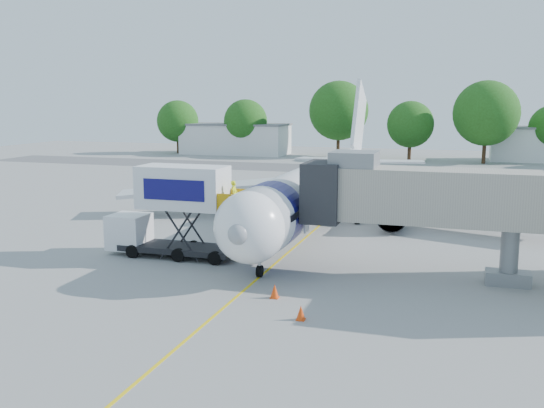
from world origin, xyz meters
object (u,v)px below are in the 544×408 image
(aircraft, at_px, (319,187))
(ground_tug, at_px, (302,312))
(jet_bridge, at_px, (420,197))
(catering_hiloader, at_px, (173,211))

(aircraft, relative_size, ground_tug, 9.69)
(jet_bridge, height_order, catering_hiloader, jet_bridge)
(catering_hiloader, xyz_separation_m, ground_tug, (10.37, -9.21, -1.98))
(jet_bridge, height_order, ground_tug, jet_bridge)
(catering_hiloader, bearing_deg, ground_tug, -41.60)
(aircraft, relative_size, jet_bridge, 2.71)
(catering_hiloader, bearing_deg, aircraft, 60.59)
(aircraft, distance_m, ground_tug, 20.85)
(aircraft, bearing_deg, catering_hiloader, -119.41)
(ground_tug, bearing_deg, jet_bridge, 61.55)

